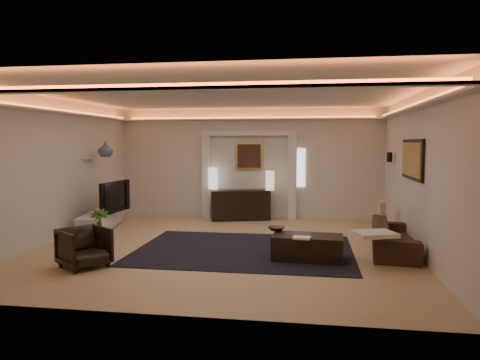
# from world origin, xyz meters

# --- Properties ---
(floor) EXTENTS (7.00, 7.00, 0.00)m
(floor) POSITION_xyz_m (0.00, 0.00, 0.00)
(floor) COLOR tan
(floor) RESTS_ON ground
(ceiling) EXTENTS (7.00, 7.00, 0.00)m
(ceiling) POSITION_xyz_m (0.00, 0.00, 2.90)
(ceiling) COLOR white
(ceiling) RESTS_ON ground
(wall_back) EXTENTS (7.00, 0.00, 7.00)m
(wall_back) POSITION_xyz_m (0.00, 3.50, 1.45)
(wall_back) COLOR beige
(wall_back) RESTS_ON ground
(wall_front) EXTENTS (7.00, 0.00, 7.00)m
(wall_front) POSITION_xyz_m (0.00, -3.50, 1.45)
(wall_front) COLOR beige
(wall_front) RESTS_ON ground
(wall_left) EXTENTS (0.00, 7.00, 7.00)m
(wall_left) POSITION_xyz_m (-3.50, 0.00, 1.45)
(wall_left) COLOR beige
(wall_left) RESTS_ON ground
(wall_right) EXTENTS (0.00, 7.00, 7.00)m
(wall_right) POSITION_xyz_m (3.50, 0.00, 1.45)
(wall_right) COLOR beige
(wall_right) RESTS_ON ground
(cove_soffit) EXTENTS (7.00, 7.00, 0.04)m
(cove_soffit) POSITION_xyz_m (0.00, 0.00, 2.62)
(cove_soffit) COLOR silver
(cove_soffit) RESTS_ON ceiling
(daylight_slit) EXTENTS (0.25, 0.03, 1.00)m
(daylight_slit) POSITION_xyz_m (1.35, 3.48, 1.35)
(daylight_slit) COLOR white
(daylight_slit) RESTS_ON wall_back
(area_rug) EXTENTS (4.00, 3.00, 0.01)m
(area_rug) POSITION_xyz_m (0.40, -0.20, 0.01)
(area_rug) COLOR black
(area_rug) RESTS_ON ground
(pilaster_left) EXTENTS (0.22, 0.20, 2.20)m
(pilaster_left) POSITION_xyz_m (-1.15, 3.40, 1.10)
(pilaster_left) COLOR silver
(pilaster_left) RESTS_ON ground
(pilaster_right) EXTENTS (0.22, 0.20, 2.20)m
(pilaster_right) POSITION_xyz_m (1.15, 3.40, 1.10)
(pilaster_right) COLOR silver
(pilaster_right) RESTS_ON ground
(alcove_header) EXTENTS (2.52, 0.20, 0.12)m
(alcove_header) POSITION_xyz_m (0.00, 3.40, 2.25)
(alcove_header) COLOR silver
(alcove_header) RESTS_ON wall_back
(painting_frame) EXTENTS (0.74, 0.04, 0.74)m
(painting_frame) POSITION_xyz_m (0.00, 3.47, 1.65)
(painting_frame) COLOR tan
(painting_frame) RESTS_ON wall_back
(painting_canvas) EXTENTS (0.62, 0.02, 0.62)m
(painting_canvas) POSITION_xyz_m (0.00, 3.44, 1.65)
(painting_canvas) COLOR #4C2D1E
(painting_canvas) RESTS_ON wall_back
(art_panel_frame) EXTENTS (0.04, 1.64, 0.74)m
(art_panel_frame) POSITION_xyz_m (3.47, 0.30, 1.70)
(art_panel_frame) COLOR black
(art_panel_frame) RESTS_ON wall_right
(art_panel_gold) EXTENTS (0.02, 1.50, 0.62)m
(art_panel_gold) POSITION_xyz_m (3.44, 0.30, 1.70)
(art_panel_gold) COLOR tan
(art_panel_gold) RESTS_ON wall_right
(wall_sconce) EXTENTS (0.12, 0.12, 0.22)m
(wall_sconce) POSITION_xyz_m (3.38, 2.20, 1.68)
(wall_sconce) COLOR black
(wall_sconce) RESTS_ON wall_right
(wall_niche) EXTENTS (0.10, 0.55, 0.04)m
(wall_niche) POSITION_xyz_m (-3.44, 1.40, 1.65)
(wall_niche) COLOR silver
(wall_niche) RESTS_ON wall_left
(console) EXTENTS (1.59, 0.86, 0.76)m
(console) POSITION_xyz_m (-0.17, 3.07, 0.40)
(console) COLOR black
(console) RESTS_ON ground
(lamp_left) EXTENTS (0.28, 0.28, 0.56)m
(lamp_left) POSITION_xyz_m (-0.93, 3.25, 1.09)
(lamp_left) COLOR white
(lamp_left) RESTS_ON console
(lamp_right) EXTENTS (0.27, 0.27, 0.50)m
(lamp_right) POSITION_xyz_m (0.58, 3.17, 1.09)
(lamp_right) COLOR beige
(lamp_right) RESTS_ON console
(media_ledge) EXTENTS (0.87, 2.11, 0.38)m
(media_ledge) POSITION_xyz_m (-3.15, 1.24, 0.22)
(media_ledge) COLOR silver
(media_ledge) RESTS_ON ground
(tv) EXTENTS (1.25, 0.28, 0.72)m
(tv) POSITION_xyz_m (-2.89, 1.22, 0.81)
(tv) COLOR black
(tv) RESTS_ON media_ledge
(figurine) EXTENTS (0.19, 0.19, 0.41)m
(figurine) POSITION_xyz_m (-3.15, 2.07, 0.64)
(figurine) COLOR #49301B
(figurine) RESTS_ON media_ledge
(ginger_jar) EXTENTS (0.39, 0.39, 0.36)m
(ginger_jar) POSITION_xyz_m (-3.12, 1.51, 1.85)
(ginger_jar) COLOR #39505A
(ginger_jar) RESTS_ON wall_niche
(plant) EXTENTS (0.47, 0.47, 0.67)m
(plant) POSITION_xyz_m (-2.57, 0.01, 0.33)
(plant) COLOR #2A511C
(plant) RESTS_ON ground
(sofa) EXTENTS (2.06, 1.01, 0.58)m
(sofa) POSITION_xyz_m (3.15, 0.05, 0.29)
(sofa) COLOR #4F3123
(sofa) RESTS_ON ground
(throw_blanket) EXTENTS (0.75, 0.68, 0.07)m
(throw_blanket) POSITION_xyz_m (2.64, -1.04, 0.55)
(throw_blanket) COLOR silver
(throw_blanket) RESTS_ON sofa
(throw_pillow) EXTENTS (0.11, 0.37, 0.37)m
(throw_pillow) POSITION_xyz_m (3.15, 1.63, 0.55)
(throw_pillow) COLOR tan
(throw_pillow) RESTS_ON sofa
(coffee_table) EXTENTS (1.22, 0.71, 0.44)m
(coffee_table) POSITION_xyz_m (1.58, -0.71, 0.21)
(coffee_table) COLOR black
(coffee_table) RESTS_ON ground
(bowl) EXTENTS (0.35, 0.35, 0.07)m
(bowl) POSITION_xyz_m (1.02, -0.39, 0.45)
(bowl) COLOR #4A2F22
(bowl) RESTS_ON coffee_table
(magazine) EXTENTS (0.31, 0.24, 0.03)m
(magazine) POSITION_xyz_m (1.49, -1.02, 0.42)
(magazine) COLOR #FDF3C5
(magazine) RESTS_ON coffee_table
(armchair) EXTENTS (0.98, 0.98, 0.64)m
(armchair) POSITION_xyz_m (-1.98, -1.74, 0.32)
(armchair) COLOR #2C2219
(armchair) RESTS_ON ground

